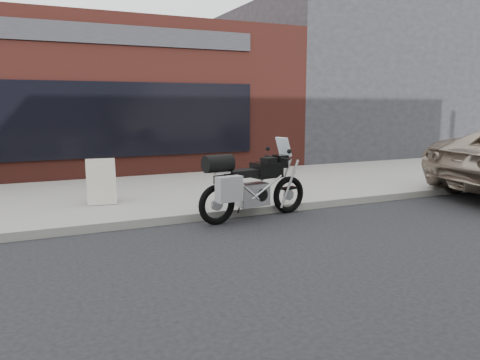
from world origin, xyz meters
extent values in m
plane|color=black|center=(0.00, 0.00, 0.00)|extent=(120.00, 120.00, 0.00)
cube|color=gray|center=(0.00, 7.00, 0.07)|extent=(44.00, 6.00, 0.15)
cube|color=#59231C|center=(-2.00, 14.00, 2.25)|extent=(14.00, 10.00, 4.50)
cube|color=black|center=(-2.00, 8.97, 1.70)|extent=(10.00, 0.08, 2.00)
cube|color=#28282D|center=(-2.00, 8.97, 3.90)|extent=(10.00, 0.08, 0.50)
cube|color=#28282D|center=(10.00, 14.00, 3.00)|extent=(10.00, 10.00, 6.00)
torus|color=black|center=(-0.17, 3.68, 0.36)|extent=(0.74, 0.24, 0.73)
torus|color=black|center=(1.44, 3.94, 0.36)|extent=(0.74, 0.24, 0.73)
cube|color=#B7B7BC|center=(0.58, 3.80, 0.46)|extent=(0.64, 0.42, 0.41)
cube|color=black|center=(0.91, 3.86, 0.89)|extent=(0.59, 0.43, 0.28)
cube|color=black|center=(0.37, 3.77, 0.87)|extent=(0.64, 0.40, 0.13)
cube|color=black|center=(-0.01, 3.71, 0.78)|extent=(0.36, 0.29, 0.15)
cube|color=black|center=(1.23, 3.91, 1.03)|extent=(0.24, 0.29, 0.24)
cube|color=silver|center=(1.31, 3.92, 1.31)|extent=(0.21, 0.35, 0.37)
cylinder|color=black|center=(1.15, 3.90, 1.11)|extent=(0.16, 0.76, 0.03)
cube|color=#B7B7BC|center=(-0.14, 3.68, 0.94)|extent=(0.35, 0.37, 0.03)
cube|color=gray|center=(-0.05, 3.41, 0.68)|extent=(0.48, 0.27, 0.44)
cylinder|color=black|center=(-0.14, 3.68, 1.09)|extent=(0.57, 0.39, 0.31)
cylinder|color=#B7B7BC|center=(0.13, 3.90, 0.38)|extent=(0.61, 0.18, 0.21)
cube|color=beige|center=(-1.87, 5.56, 0.60)|extent=(0.58, 0.33, 0.89)
cube|color=beige|center=(-1.84, 5.80, 0.60)|extent=(0.58, 0.33, 0.89)
camera|label=1|loc=(-3.14, -3.83, 2.11)|focal=35.00mm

